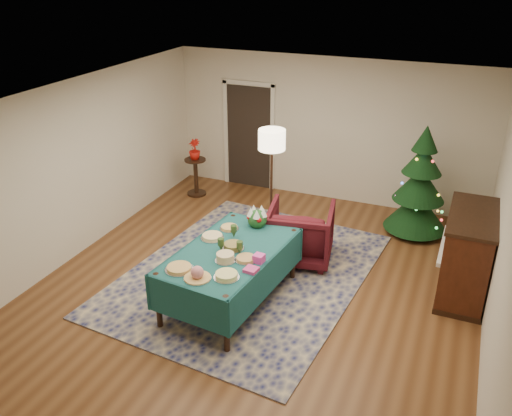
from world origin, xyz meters
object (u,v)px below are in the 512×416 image
at_px(buffet_table, 230,261).
at_px(side_table, 196,177).
at_px(armchair, 300,231).
at_px(potted_plant, 195,154).
at_px(gift_box, 259,258).
at_px(floor_lamp, 272,146).
at_px(christmas_tree, 419,186).
at_px(piano, 466,255).

xyz_separation_m(buffet_table, side_table, (-2.17, 3.06, -0.28)).
height_order(armchair, potted_plant, armchair).
xyz_separation_m(side_table, potted_plant, (0.00, 0.00, 0.49)).
relative_size(gift_box, floor_lamp, 0.07).
bearing_deg(armchair, side_table, -41.34).
distance_m(potted_plant, christmas_tree, 4.20).
xyz_separation_m(floor_lamp, piano, (3.13, -0.71, -0.94)).
distance_m(gift_box, potted_plant, 4.13).
xyz_separation_m(buffet_table, potted_plant, (-2.17, 3.06, 0.21)).
distance_m(side_table, potted_plant, 0.49).
height_order(floor_lamp, piano, floor_lamp).
bearing_deg(side_table, floor_lamp, -25.35).
bearing_deg(gift_box, floor_lamp, 107.28).
height_order(gift_box, potted_plant, potted_plant).
bearing_deg(potted_plant, buffet_table, -54.66).
distance_m(gift_box, christmas_tree, 3.55).
height_order(buffet_table, gift_box, gift_box).
height_order(floor_lamp, potted_plant, floor_lamp).
relative_size(gift_box, christmas_tree, 0.07).
relative_size(buffet_table, christmas_tree, 1.14).
distance_m(buffet_table, potted_plant, 3.75).
relative_size(floor_lamp, piano, 1.28).
distance_m(armchair, christmas_tree, 2.24).
height_order(side_table, christmas_tree, christmas_tree).
distance_m(christmas_tree, piano, 1.85).
bearing_deg(side_table, armchair, -31.05).
bearing_deg(potted_plant, floor_lamp, -25.35).
relative_size(floor_lamp, side_table, 2.44).
bearing_deg(gift_box, potted_plant, 129.58).
xyz_separation_m(floor_lamp, christmas_tree, (2.27, 0.91, -0.68)).
relative_size(floor_lamp, christmas_tree, 0.96).
xyz_separation_m(potted_plant, piano, (5.06, -1.62, -0.25)).
bearing_deg(buffet_table, armchair, 70.59).
bearing_deg(armchair, floor_lamp, -53.28).
xyz_separation_m(christmas_tree, piano, (0.86, -1.62, -0.25)).
relative_size(buffet_table, gift_box, 16.96).
bearing_deg(floor_lamp, piano, -12.74).
xyz_separation_m(armchair, christmas_tree, (1.52, 1.61, 0.35)).
xyz_separation_m(gift_box, christmas_tree, (1.57, 3.18, -0.00)).
relative_size(buffet_table, armchair, 2.18).
distance_m(potted_plant, piano, 5.32).
bearing_deg(armchair, potted_plant, -41.34).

